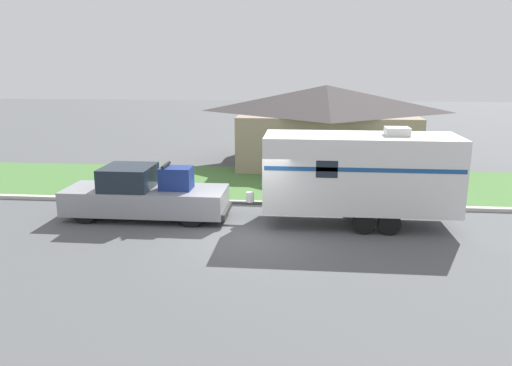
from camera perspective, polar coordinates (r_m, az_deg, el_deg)
The scene contains 7 objects.
ground_plane at distance 16.39m, azimuth -0.70°, elevation -6.15°, with size 120.00×120.00×0.00m, color #515456.
curb_strip at distance 19.93m, azimuth 0.47°, elevation -2.33°, with size 80.00×0.30×0.14m.
lawn_strip at distance 23.46m, azimuth 1.26°, elevation -0.02°, with size 80.00×7.00×0.03m.
house_across_street at distance 28.45m, azimuth 7.96°, elevation 6.82°, with size 10.04×7.87×4.33m.
pickup_truck at distance 18.57m, azimuth -12.59°, elevation -1.35°, with size 5.93×2.04×2.03m.
travel_trailer at distance 17.53m, azimuth 11.78°, elevation 1.20°, with size 7.72×2.38×3.43m.
mailbox at distance 20.84m, azimuth 12.24°, elevation 0.81°, with size 0.48×0.20×1.35m.
Camera 1 is at (1.69, -15.33, 5.54)m, focal length 35.00 mm.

